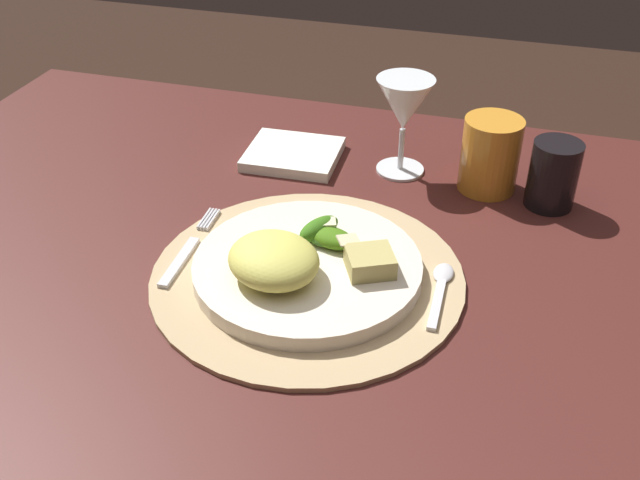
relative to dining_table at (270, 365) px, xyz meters
The scene contains 12 objects.
dining_table is the anchor object (origin of this frame).
placemat 0.18m from the dining_table, 19.47° to the right, with size 0.35×0.35×0.01m, color tan.
dinner_plate 0.20m from the dining_table, 19.47° to the right, with size 0.26×0.26×0.02m, color silver.
pasta_serving 0.23m from the dining_table, 59.97° to the right, with size 0.10×0.09×0.04m, color #D6D05C.
salad_greens 0.22m from the dining_table, 18.20° to the left, with size 0.08×0.08×0.03m.
bread_piece 0.24m from the dining_table, ahead, with size 0.05×0.05×0.02m, color tan.
fork 0.20m from the dining_table, 168.53° to the right, with size 0.02×0.16×0.00m.
spoon 0.27m from the dining_table, ahead, with size 0.02×0.12×0.01m.
napkin 0.31m from the dining_table, 100.41° to the left, with size 0.13×0.11×0.02m, color white.
wine_glass 0.38m from the dining_table, 66.66° to the left, with size 0.08×0.08×0.14m.
amber_tumbler 0.40m from the dining_table, 46.24° to the left, with size 0.08×0.08×0.10m, color orange.
dark_tumbler 0.44m from the dining_table, 35.13° to the left, with size 0.06×0.06×0.09m, color black.
Camera 1 is at (0.26, -0.66, 1.25)m, focal length 41.72 mm.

